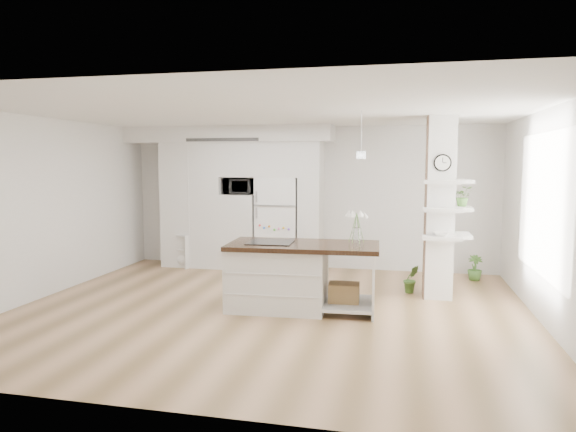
# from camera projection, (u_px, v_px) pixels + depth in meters

# --- Properties ---
(floor) EXTENTS (7.00, 6.00, 0.01)m
(floor) POSITION_uv_depth(u_px,v_px,m) (270.00, 310.00, 7.08)
(floor) COLOR tan
(floor) RESTS_ON ground
(room) EXTENTS (7.04, 6.04, 2.72)m
(room) POSITION_uv_depth(u_px,v_px,m) (270.00, 175.00, 6.88)
(room) COLOR white
(room) RESTS_ON ground
(cabinet_wall) EXTENTS (4.00, 0.71, 2.70)m
(cabinet_wall) POSITION_uv_depth(u_px,v_px,m) (232.00, 190.00, 9.83)
(cabinet_wall) COLOR silver
(cabinet_wall) RESTS_ON floor
(refrigerator) EXTENTS (0.78, 0.69, 1.75)m
(refrigerator) POSITION_uv_depth(u_px,v_px,m) (279.00, 223.00, 9.71)
(refrigerator) COLOR white
(refrigerator) RESTS_ON floor
(column) EXTENTS (0.69, 0.90, 2.70)m
(column) POSITION_uv_depth(u_px,v_px,m) (446.00, 209.00, 7.52)
(column) COLOR silver
(column) RESTS_ON floor
(window) EXTENTS (0.00, 2.40, 2.40)m
(window) POSITION_uv_depth(u_px,v_px,m) (543.00, 204.00, 6.46)
(window) COLOR white
(window) RESTS_ON room
(pendant_light) EXTENTS (0.12, 0.12, 0.10)m
(pendant_light) POSITION_uv_depth(u_px,v_px,m) (399.00, 155.00, 6.64)
(pendant_light) COLOR white
(pendant_light) RESTS_ON room
(kitchen_island) EXTENTS (2.09, 1.07, 1.49)m
(kitchen_island) POSITION_uv_depth(u_px,v_px,m) (286.00, 274.00, 7.10)
(kitchen_island) COLOR silver
(kitchen_island) RESTS_ON floor
(bookshelf) EXTENTS (0.62, 0.49, 0.64)m
(bookshelf) POSITION_uv_depth(u_px,v_px,m) (182.00, 252.00, 9.99)
(bookshelf) COLOR silver
(bookshelf) RESTS_ON floor
(floor_plant_a) EXTENTS (0.30, 0.27, 0.44)m
(floor_plant_a) POSITION_uv_depth(u_px,v_px,m) (411.00, 279.00, 7.98)
(floor_plant_a) COLOR #45762F
(floor_plant_a) RESTS_ON floor
(floor_plant_b) EXTENTS (0.27, 0.27, 0.43)m
(floor_plant_b) POSITION_uv_depth(u_px,v_px,m) (475.00, 268.00, 8.84)
(floor_plant_b) COLOR #45762F
(floor_plant_b) RESTS_ON floor
(microwave) EXTENTS (0.54, 0.37, 0.30)m
(microwave) POSITION_uv_depth(u_px,v_px,m) (240.00, 186.00, 9.74)
(microwave) COLOR #2D2D2D
(microwave) RESTS_ON cabinet_wall
(shelf_plant) EXTENTS (0.27, 0.23, 0.30)m
(shelf_plant) POSITION_uv_depth(u_px,v_px,m) (463.00, 196.00, 7.61)
(shelf_plant) COLOR #45762F
(shelf_plant) RESTS_ON column
(decor_bowl) EXTENTS (0.22, 0.22, 0.05)m
(decor_bowl) POSITION_uv_depth(u_px,v_px,m) (441.00, 234.00, 7.35)
(decor_bowl) COLOR white
(decor_bowl) RESTS_ON column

